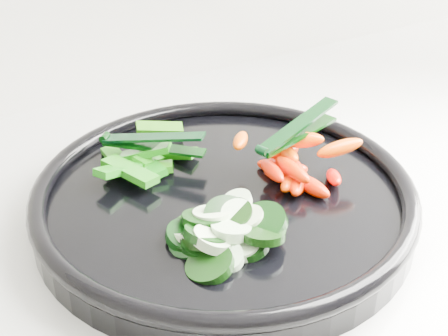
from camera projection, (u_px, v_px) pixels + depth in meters
veggie_tray at (224, 198)px, 0.61m from camera, size 0.40×0.40×0.04m
cucumber_pile at (217, 233)px, 0.54m from camera, size 0.11×0.10×0.04m
carrot_pile at (293, 163)px, 0.63m from camera, size 0.12×0.13×0.06m
pepper_pile at (142, 160)px, 0.65m from camera, size 0.13×0.12×0.03m
tong_carrot at (296, 131)px, 0.62m from camera, size 0.11×0.04×0.02m
tong_pepper at (150, 142)px, 0.65m from camera, size 0.09×0.09×0.02m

